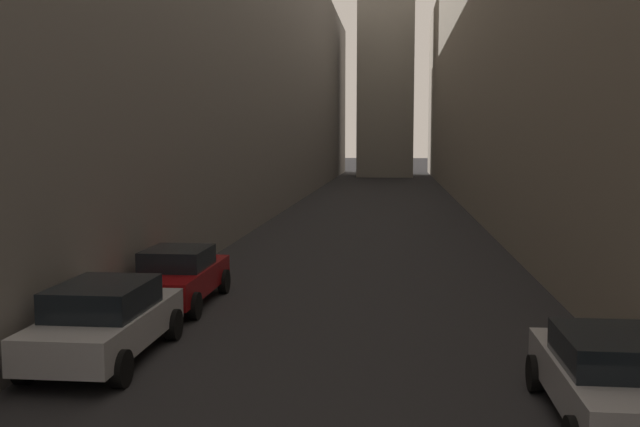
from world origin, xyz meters
TOP-DOWN VIEW (x-y plane):
  - ground_plane at (0.00, 48.00)m, footprint 264.00×264.00m
  - building_block_left at (-12.89, 50.00)m, footprint 14.78×108.00m
  - building_block_right at (12.77, 50.00)m, footprint 14.55×108.00m
  - parked_car_left_third at (-4.40, 19.49)m, footprint 1.98×4.45m
  - parked_car_left_far at (-4.40, 24.27)m, footprint 1.90×4.44m
  - parked_car_right_third at (4.40, 17.13)m, footprint 1.91×4.07m

SIDE VIEW (x-z plane):
  - ground_plane at x=0.00m, z-range 0.00..0.00m
  - parked_car_right_third at x=4.40m, z-range 0.03..1.45m
  - parked_car_left_far at x=-4.40m, z-range 0.02..1.51m
  - parked_car_left_third at x=-4.40m, z-range 0.03..1.57m
  - building_block_left at x=-12.89m, z-range 0.00..18.55m
  - building_block_right at x=12.77m, z-range 0.00..19.55m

